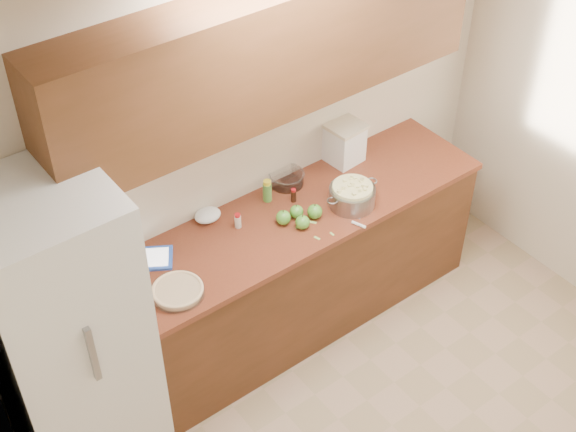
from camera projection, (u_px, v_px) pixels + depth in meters
room_shell at (485, 323)px, 3.61m from camera, size 3.60×3.60×3.60m
counter_run at (287, 272)px, 5.04m from camera, size 2.64×0.68×0.92m
upper_cabinets at (269, 52)px, 4.17m from camera, size 2.60×0.34×0.70m
fridge at (66, 335)px, 4.08m from camera, size 0.70×0.70×1.80m
pie at (178, 291)px, 4.25m from camera, size 0.29×0.29×0.05m
colander at (352, 196)px, 4.79m from camera, size 0.38×0.28×0.14m
flour_canister at (344, 142)px, 5.09m from camera, size 0.24×0.24×0.27m
tablet at (150, 259)px, 4.46m from camera, size 0.31×0.29×0.02m
paring_knife at (358, 223)px, 4.69m from camera, size 0.08×0.18×0.02m
lemon_bottle at (267, 191)px, 4.82m from camera, size 0.05×0.05×0.15m
cinnamon_shaker at (238, 221)px, 4.65m from camera, size 0.04×0.04×0.10m
vanilla_bottle at (294, 195)px, 4.83m from camera, size 0.03×0.03×0.09m
mixing_bowl at (287, 178)px, 4.96m from camera, size 0.23×0.23×0.08m
paper_towel at (208, 215)px, 4.71m from camera, size 0.20×0.18×0.07m
apple_left at (283, 218)px, 4.67m from camera, size 0.09×0.09×0.10m
apple_center at (297, 212)px, 4.72m from camera, size 0.08×0.08×0.09m
apple_front at (303, 222)px, 4.65m from camera, size 0.08×0.08×0.10m
apple_extra at (315, 212)px, 4.72m from camera, size 0.09×0.09×0.10m
peel_a at (332, 234)px, 4.63m from camera, size 0.01×0.03×0.00m
peel_b at (300, 227)px, 4.67m from camera, size 0.05×0.04×0.00m
peel_c at (313, 222)px, 4.71m from camera, size 0.04×0.05×0.00m
peel_d at (317, 238)px, 4.60m from camera, size 0.03×0.04×0.00m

